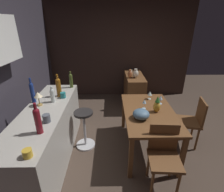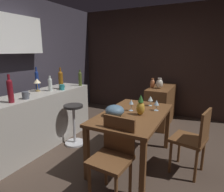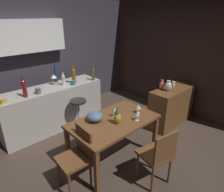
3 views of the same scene
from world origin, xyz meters
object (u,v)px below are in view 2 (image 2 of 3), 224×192
Objects in this scene: wine_glass_center at (156,103)px; vase_ceramic_ivory at (159,84)px; fruit_bowl at (115,111)px; chair_by_doorway at (194,138)px; wine_bottle_cobalt at (37,79)px; counter_lamp at (37,82)px; pillar_candle_tall at (160,83)px; pineapple_centerpiece at (141,106)px; bar_stool at (74,123)px; wine_bottle_amber at (61,79)px; wine_glass_left at (150,99)px; dining_table at (133,119)px; cup_teal at (62,87)px; sideboard_cabinet at (161,105)px; vase_copper at (152,83)px; cup_slate at (26,95)px; chair_near_window at (113,154)px; wine_bottle_clear at (50,84)px; wine_glass_right at (131,102)px; wine_bottle_olive at (80,78)px; wine_bottle_ruby at (10,90)px.

vase_ceramic_ivory is (1.26, 0.26, 0.07)m from wine_glass_center.
chair_by_doorway is at bearing -72.03° from fruit_bowl.
counter_lamp is (-0.12, -0.13, -0.02)m from wine_bottle_cobalt.
pillar_candle_tall is 0.35m from vase_ceramic_ivory.
bar_stool is at bearing 85.89° from pineapple_centerpiece.
wine_glass_left is at bearing -83.04° from wine_bottle_amber.
wine_glass_center is at bearing -43.78° from dining_table.
vase_ceramic_ivory is at bearing 6.37° from wine_glass_left.
counter_lamp reaches higher than pillar_candle_tall.
wine_bottle_amber reaches higher than counter_lamp.
wine_bottle_cobalt is (-0.03, 0.76, 0.71)m from bar_stool.
wine_bottle_amber is 3.18× the size of cup_teal.
sideboard_cabinet is 2.74× the size of wine_bottle_cobalt.
cup_teal is 1.82m from vase_copper.
cup_teal is (0.22, 1.53, 0.09)m from pineapple_centerpiece.
chair_by_doorway is 1.26× the size of bar_stool.
wine_bottle_cobalt reaches higher than cup_slate.
fruit_bowl is 1.22× the size of vase_copper.
chair_near_window reaches higher than sideboard_cabinet.
wine_bottle_clear is at bearing 143.40° from cup_teal.
wine_glass_right is 1.36m from cup_teal.
pineapple_centerpiece is 0.89× the size of wine_bottle_olive.
wine_glass_center is (-0.20, -0.15, 0.00)m from wine_glass_left.
wine_glass_center is 1.29m from vase_ceramic_ivory.
vase_ceramic_ivory is at bearing -36.27° from bar_stool.
dining_table is at bearing -93.08° from bar_stool.
cup_teal is at bearing 133.16° from vase_ceramic_ivory.
chair_near_window is 5.34× the size of wine_glass_right.
counter_lamp is (-0.28, 0.29, 0.11)m from cup_teal.
chair_by_doorway is at bearing -83.72° from dining_table.
dining_table is 0.41m from wine_glass_center.
chair_by_doorway is 3.17× the size of pineapple_centerpiece.
wine_bottle_ruby is 3.13× the size of cup_teal.
wine_glass_right is 0.36m from wine_glass_center.
bar_stool is at bearing -154.49° from wine_bottle_olive.
chair_near_window is 4.33× the size of vase_copper.
pillar_candle_tall is at bearing -38.87° from cup_teal.
counter_lamp is at bearing 156.76° from wine_bottle_olive.
dining_table is 0.74m from chair_near_window.
counter_lamp is 2.23m from vase_copper.
wine_bottle_olive is 1.46m from wine_bottle_ruby.
wine_bottle_amber is at bearing 2.93° from wine_bottle_ruby.
wine_bottle_amber is 0.41m from wine_bottle_cobalt.
dining_table is at bearing -97.83° from cup_teal.
sideboard_cabinet reaches higher than dining_table.
wine_bottle_olive is at bearing 121.40° from vase_ceramic_ivory.
chair_near_window is at bearing -174.63° from vase_copper.
cup_teal is at bearing 67.93° from bar_stool.
sideboard_cabinet is 3.50× the size of wine_bottle_olive.
chair_by_doorway is at bearing -154.01° from sideboard_cabinet.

